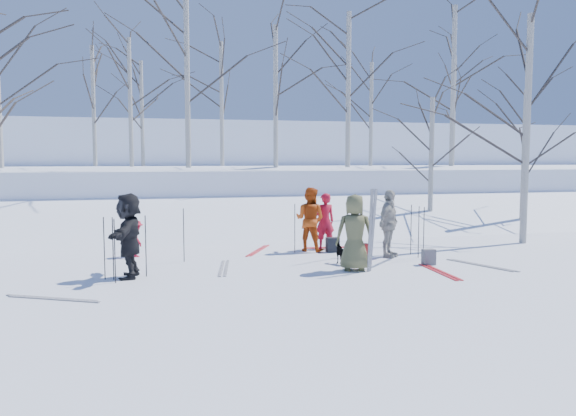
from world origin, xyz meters
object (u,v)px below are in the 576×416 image
object	(u,v)px
skier_redor_behind	(310,219)
skier_grey_west	(129,236)
skier_cream_east	(389,224)
backpack_grey	(429,257)
dog	(345,253)
skier_red_north	(325,221)
backpack_red	(362,252)
skier_red_seated	(136,238)
backpack_dark	(333,245)
skier_olive_center	(355,233)

from	to	relation	value
skier_redor_behind	skier_grey_west	xyz separation A→B (m)	(-4.76, -2.42, 0.03)
skier_cream_east	skier_grey_west	bearing A→B (deg)	144.86
skier_redor_behind	skier_cream_east	distance (m)	2.23
skier_cream_east	backpack_grey	world-z (taller)	skier_cream_east
backpack_grey	dog	bearing A→B (deg)	163.56
skier_red_north	skier_redor_behind	size ratio (longest dim) A/B	0.90
dog	backpack_red	xyz separation A→B (m)	(0.60, 0.37, -0.05)
skier_grey_west	backpack_grey	bearing A→B (deg)	96.63
skier_red_seated	dog	bearing A→B (deg)	-131.76
backpack_dark	backpack_grey	bearing A→B (deg)	-54.22
backpack_dark	skier_grey_west	bearing A→B (deg)	-158.46
skier_cream_east	skier_olive_center	bearing A→B (deg)	-179.75
dog	backpack_red	world-z (taller)	dog
skier_red_north	backpack_grey	distance (m)	3.45
skier_red_north	skier_cream_east	world-z (taller)	skier_cream_east
skier_red_north	backpack_red	size ratio (longest dim) A/B	3.78
backpack_dark	skier_cream_east	bearing A→B (deg)	-43.34
skier_redor_behind	skier_cream_east	world-z (taller)	skier_redor_behind
skier_olive_center	backpack_grey	distance (m)	2.12
skier_red_seated	backpack_grey	distance (m)	7.48
skier_red_north	backpack_grey	xyz separation A→B (m)	(1.71, -2.94, -0.60)
skier_olive_center	backpack_grey	bearing A→B (deg)	-157.70
skier_olive_center	skier_red_seated	xyz separation A→B (m)	(-4.90, 3.09, -0.40)
skier_olive_center	skier_redor_behind	size ratio (longest dim) A/B	0.99
skier_grey_west	backpack_dark	distance (m)	5.76
backpack_red	backpack_grey	xyz separation A→B (m)	(1.34, -0.94, -0.02)
skier_red_north	skier_red_seated	size ratio (longest dim) A/B	1.65
dog	skier_cream_east	bearing A→B (deg)	170.90
skier_redor_behind	dog	bearing A→B (deg)	137.45
skier_cream_east	backpack_red	distance (m)	1.11
skier_olive_center	backpack_dark	distance (m)	2.65
skier_olive_center	skier_red_north	xyz separation A→B (m)	(0.29, 3.15, -0.09)
skier_red_north	dog	distance (m)	2.43
backpack_red	skier_red_seated	bearing A→B (deg)	160.85
skier_red_seated	skier_grey_west	distance (m)	2.68
skier_red_north	skier_grey_west	world-z (taller)	skier_grey_west
dog	backpack_red	distance (m)	0.70
backpack_grey	skier_redor_behind	bearing A→B (deg)	130.20
skier_grey_west	dog	world-z (taller)	skier_grey_west
skier_red_seated	backpack_dark	world-z (taller)	skier_red_seated
skier_red_north	backpack_red	xyz separation A→B (m)	(0.37, -2.00, -0.58)
skier_grey_west	backpack_red	xyz separation A→B (m)	(5.65, 0.71, -0.71)
skier_cream_east	skier_grey_west	size ratio (longest dim) A/B	0.96
skier_red_north	skier_cream_east	xyz separation A→B (m)	(1.20, -1.71, 0.09)
skier_red_north	skier_red_seated	bearing A→B (deg)	-1.80
skier_red_north	skier_olive_center	bearing A→B (deg)	82.27
skier_redor_behind	backpack_red	bearing A→B (deg)	156.92
backpack_dark	skier_red_seated	bearing A→B (deg)	174.07
skier_red_north	backpack_grey	size ratio (longest dim) A/B	4.18
dog	backpack_red	size ratio (longest dim) A/B	1.48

